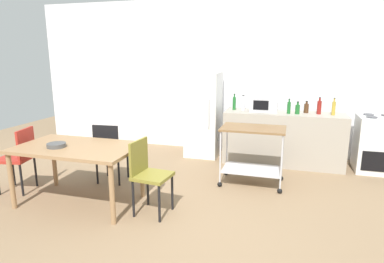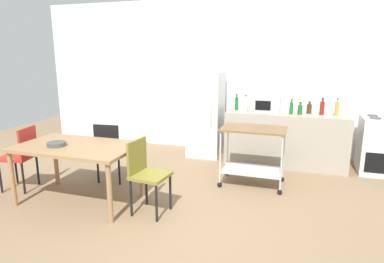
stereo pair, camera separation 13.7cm
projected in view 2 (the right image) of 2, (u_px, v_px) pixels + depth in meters
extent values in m
plane|color=#8C7051|center=(186.00, 227.00, 3.68)|extent=(12.00, 12.00, 0.00)
cube|color=white|center=(241.00, 77.00, 6.31)|extent=(8.40, 0.12, 2.90)
cube|color=#A89E8E|center=(285.00, 139.00, 5.71)|extent=(2.00, 0.64, 0.90)
cube|color=#A37A51|center=(77.00, 147.00, 4.19)|extent=(1.50, 0.90, 0.04)
cylinder|color=#A37A51|center=(12.00, 179.00, 4.12)|extent=(0.06, 0.06, 0.71)
cylinder|color=#A37A51|center=(110.00, 193.00, 3.70)|extent=(0.06, 0.06, 0.71)
cylinder|color=#A37A51|center=(56.00, 161.00, 4.85)|extent=(0.06, 0.06, 0.71)
cylinder|color=#A37A51|center=(141.00, 171.00, 4.42)|extent=(0.06, 0.06, 0.71)
cube|color=#B72D23|center=(17.00, 157.00, 4.64)|extent=(0.47, 0.47, 0.04)
cube|color=#B72D23|center=(28.00, 142.00, 4.57)|extent=(0.10, 0.38, 0.40)
cylinder|color=black|center=(16.00, 169.00, 4.88)|extent=(0.03, 0.03, 0.45)
cylinder|color=black|center=(0.00, 177.00, 4.55)|extent=(0.03, 0.03, 0.45)
cylinder|color=black|center=(38.00, 170.00, 4.84)|extent=(0.03, 0.03, 0.45)
cylinder|color=black|center=(23.00, 178.00, 4.51)|extent=(0.03, 0.03, 0.45)
cube|color=black|center=(113.00, 150.00, 4.98)|extent=(0.43, 0.43, 0.04)
cube|color=black|center=(106.00, 139.00, 4.76)|extent=(0.38, 0.06, 0.40)
cylinder|color=black|center=(129.00, 163.00, 5.16)|extent=(0.03, 0.03, 0.45)
cylinder|color=black|center=(109.00, 161.00, 5.23)|extent=(0.03, 0.03, 0.45)
cylinder|color=black|center=(119.00, 170.00, 4.83)|extent=(0.03, 0.03, 0.45)
cylinder|color=black|center=(98.00, 168.00, 4.91)|extent=(0.03, 0.03, 0.45)
cube|color=olive|center=(151.00, 176.00, 3.92)|extent=(0.44, 0.44, 0.04)
cube|color=olive|center=(137.00, 156.00, 3.94)|extent=(0.07, 0.38, 0.40)
cylinder|color=black|center=(156.00, 203.00, 3.76)|extent=(0.03, 0.03, 0.45)
cylinder|color=black|center=(170.00, 192.00, 4.06)|extent=(0.03, 0.03, 0.45)
cylinder|color=black|center=(131.00, 198.00, 3.89)|extent=(0.03, 0.03, 0.45)
cylinder|color=black|center=(146.00, 188.00, 4.19)|extent=(0.03, 0.03, 0.45)
cube|color=white|center=(380.00, 146.00, 5.28)|extent=(0.60, 0.60, 0.90)
cube|color=black|center=(382.00, 164.00, 5.05)|extent=(0.48, 0.01, 0.32)
cylinder|color=#47474C|center=(376.00, 118.00, 5.11)|extent=(0.16, 0.16, 0.02)
cylinder|color=#47474C|center=(373.00, 115.00, 5.33)|extent=(0.16, 0.16, 0.02)
cube|color=white|center=(206.00, 115.00, 6.17)|extent=(0.60, 0.60, 1.55)
cylinder|color=silver|center=(211.00, 114.00, 5.80)|extent=(0.02, 0.02, 0.50)
cube|color=brown|center=(254.00, 129.00, 4.71)|extent=(0.90, 0.56, 0.03)
cube|color=silver|center=(252.00, 170.00, 4.85)|extent=(0.83, 0.52, 0.02)
cylinder|color=silver|center=(220.00, 157.00, 4.70)|extent=(0.02, 0.02, 0.76)
sphere|color=black|center=(220.00, 185.00, 4.79)|extent=(0.07, 0.07, 0.07)
cylinder|color=silver|center=(281.00, 163.00, 4.44)|extent=(0.02, 0.02, 0.76)
sphere|color=black|center=(280.00, 192.00, 4.53)|extent=(0.07, 0.07, 0.07)
cylinder|color=silver|center=(228.00, 148.00, 5.16)|extent=(0.02, 0.02, 0.76)
sphere|color=black|center=(227.00, 173.00, 5.25)|extent=(0.07, 0.07, 0.07)
cylinder|color=silver|center=(284.00, 153.00, 4.90)|extent=(0.02, 0.02, 0.76)
sphere|color=black|center=(282.00, 179.00, 5.00)|extent=(0.07, 0.07, 0.07)
cylinder|color=#1E6628|center=(237.00, 104.00, 5.89)|extent=(0.06, 0.06, 0.23)
cylinder|color=#1E6628|center=(237.00, 96.00, 5.86)|extent=(0.03, 0.03, 0.05)
cylinder|color=black|center=(237.00, 94.00, 5.85)|extent=(0.03, 0.03, 0.01)
cylinder|color=silver|center=(245.00, 105.00, 5.82)|extent=(0.07, 0.07, 0.20)
cylinder|color=silver|center=(246.00, 98.00, 5.80)|extent=(0.03, 0.03, 0.06)
cylinder|color=black|center=(246.00, 96.00, 5.79)|extent=(0.04, 0.04, 0.01)
cube|color=silver|center=(266.00, 104.00, 5.71)|extent=(0.46, 0.34, 0.26)
cube|color=black|center=(263.00, 106.00, 5.56)|extent=(0.25, 0.01, 0.16)
cylinder|color=#1E6628|center=(291.00, 108.00, 5.48)|extent=(0.06, 0.06, 0.19)
cylinder|color=#1E6628|center=(292.00, 101.00, 5.45)|extent=(0.03, 0.03, 0.05)
cylinder|color=black|center=(292.00, 99.00, 5.44)|extent=(0.03, 0.03, 0.01)
cylinder|color=#1E6628|center=(300.00, 110.00, 5.45)|extent=(0.07, 0.07, 0.15)
cylinder|color=#1E6628|center=(300.00, 104.00, 5.43)|extent=(0.03, 0.03, 0.04)
cylinder|color=black|center=(301.00, 102.00, 5.42)|extent=(0.04, 0.04, 0.01)
cylinder|color=#4C2D19|center=(309.00, 109.00, 5.55)|extent=(0.08, 0.08, 0.15)
cylinder|color=#4C2D19|center=(310.00, 103.00, 5.53)|extent=(0.04, 0.04, 0.04)
cylinder|color=black|center=(310.00, 102.00, 5.53)|extent=(0.04, 0.04, 0.01)
cylinder|color=maroon|center=(322.00, 108.00, 5.42)|extent=(0.07, 0.07, 0.22)
cylinder|color=maroon|center=(323.00, 100.00, 5.39)|extent=(0.03, 0.03, 0.05)
cylinder|color=black|center=(323.00, 98.00, 5.38)|extent=(0.04, 0.04, 0.01)
cylinder|color=gold|center=(337.00, 109.00, 5.32)|extent=(0.06, 0.06, 0.22)
cylinder|color=gold|center=(338.00, 101.00, 5.29)|extent=(0.03, 0.03, 0.05)
cylinder|color=black|center=(338.00, 99.00, 5.28)|extent=(0.03, 0.03, 0.01)
cylinder|color=#4C4C4C|center=(57.00, 144.00, 4.14)|extent=(0.23, 0.23, 0.05)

